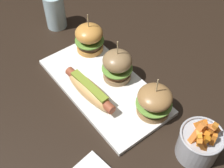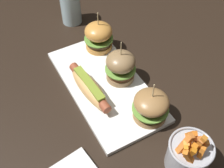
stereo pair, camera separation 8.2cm
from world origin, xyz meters
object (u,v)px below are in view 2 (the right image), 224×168
(slider_right, at_px, (151,106))
(fries_bucket, at_px, (189,155))
(hot_dog, at_px, (89,87))
(slider_left, at_px, (99,36))
(slider_center, at_px, (121,66))
(platter_main, at_px, (105,85))
(water_glass, at_px, (71,7))

(slider_right, height_order, fries_bucket, slider_right)
(hot_dog, height_order, slider_right, slider_right)
(hot_dog, relative_size, slider_left, 1.43)
(slider_left, bearing_deg, fries_bucket, -0.50)
(fries_bucket, bearing_deg, slider_left, 179.50)
(fries_bucket, bearing_deg, hot_dog, -159.99)
(slider_center, distance_m, fries_bucket, 0.32)
(platter_main, height_order, water_glass, water_glass)
(slider_left, xyz_separation_m, slider_center, (0.16, -0.01, 0.00))
(hot_dog, bearing_deg, platter_main, 101.65)
(platter_main, xyz_separation_m, water_glass, (-0.35, 0.04, 0.06))
(hot_dog, xyz_separation_m, slider_center, (-0.01, 0.11, 0.02))
(platter_main, distance_m, water_glass, 0.36)
(slider_left, relative_size, slider_right, 1.07)
(slider_right, bearing_deg, water_glass, -179.09)
(slider_center, xyz_separation_m, slider_right, (0.16, -0.00, -0.01))
(water_glass, bearing_deg, hot_dog, -15.66)
(water_glass, bearing_deg, fries_bucket, 0.92)
(slider_left, distance_m, slider_center, 0.16)
(slider_left, height_order, slider_center, slider_center)
(platter_main, distance_m, slider_left, 0.17)
(slider_left, distance_m, fries_bucket, 0.47)
(hot_dog, relative_size, water_glass, 1.58)
(platter_main, distance_m, slider_right, 0.18)
(slider_left, bearing_deg, platter_main, -20.63)
(hot_dog, xyz_separation_m, slider_right, (0.15, 0.11, 0.02))
(slider_left, xyz_separation_m, slider_right, (0.32, -0.01, -0.00))
(slider_left, height_order, fries_bucket, slider_left)
(hot_dog, bearing_deg, water_glass, 164.34)
(slider_center, relative_size, water_glass, 1.12)
(fries_bucket, height_order, water_glass, fries_bucket)
(platter_main, xyz_separation_m, slider_center, (0.00, 0.05, 0.06))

